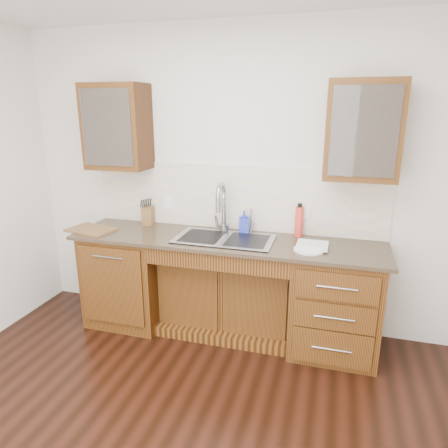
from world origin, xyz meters
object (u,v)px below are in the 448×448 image
(plate, at_px, (309,250))
(knife_block, at_px, (148,215))
(soap_bottle, at_px, (244,222))
(cutting_board, at_px, (91,230))
(water_bottle, at_px, (299,222))

(plate, relative_size, knife_block, 1.41)
(soap_bottle, relative_size, knife_block, 1.16)
(knife_block, height_order, cutting_board, knife_block)
(water_bottle, height_order, cutting_board, water_bottle)
(knife_block, relative_size, cutting_board, 0.42)
(plate, distance_m, cutting_board, 1.96)
(knife_block, distance_m, cutting_board, 0.54)
(plate, height_order, cutting_board, cutting_board)
(soap_bottle, height_order, cutting_board, soap_bottle)
(plate, height_order, knife_block, knife_block)
(water_bottle, distance_m, knife_block, 1.43)
(water_bottle, bearing_deg, cutting_board, -169.01)
(cutting_board, bearing_deg, water_bottle, 10.99)
(soap_bottle, xyz_separation_m, water_bottle, (0.48, 0.03, 0.03))
(soap_bottle, relative_size, water_bottle, 0.76)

